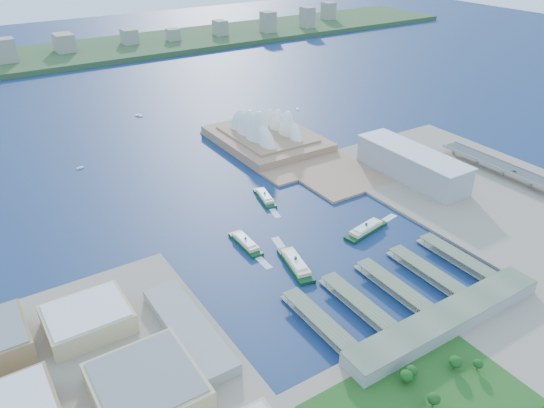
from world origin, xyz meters
TOP-DOWN VIEW (x-y plane):
  - ground at (0.00, 0.00)m, footprint 3000.00×3000.00m
  - south_land at (0.00, -210.00)m, footprint 720.00×180.00m
  - east_land at (240.00, -50.00)m, footprint 240.00×500.00m
  - peninsula at (107.50, 260.00)m, footprint 135.00×220.00m
  - far_shore at (0.00, 980.00)m, footprint 2200.00×260.00m
  - opera_house at (105.00, 280.00)m, footprint 134.00×180.00m
  - toaster_building at (195.00, 80.00)m, footprint 45.00×155.00m
  - west_buildings at (-250.00, -70.00)m, footprint 200.00×280.00m
  - ferry_wharves at (14.00, -75.00)m, footprint 184.00×90.00m
  - terminal_building at (15.00, -135.00)m, footprint 200.00×28.00m
  - park at (-60.00, -190.00)m, footprint 150.00×110.00m
  - far_skyline at (0.00, 960.00)m, footprint 1900.00×140.00m
  - ferry_a at (-59.53, 60.53)m, footprint 14.22×51.80m
  - ferry_b at (9.88, 134.32)m, footprint 23.78×52.02m
  - ferry_c at (-38.28, 1.95)m, footprint 28.09×62.79m
  - ferry_d at (61.10, 13.21)m, footprint 59.21×25.56m
  - boat_b at (-151.05, 340.50)m, footprint 9.51×4.20m
  - boat_c at (231.55, 381.01)m, footprint 8.54×11.33m
  - boat_e at (-11.55, 495.66)m, footprint 9.97×12.91m
  - car_c at (296.00, 3.16)m, footprint 2.06×5.08m

SIDE VIEW (x-z plane):
  - ground at x=0.00m, z-range 0.00..0.00m
  - boat_b at x=-151.05m, z-range 0.00..2.49m
  - boat_c at x=231.55m, z-range 0.00..2.53m
  - south_land at x=0.00m, z-range 0.00..3.00m
  - east_land at x=240.00m, z-range 0.00..3.00m
  - peninsula at x=107.50m, z-range 0.00..3.00m
  - boat_e at x=-11.55m, z-range 0.00..3.10m
  - ferry_wharves at x=14.00m, z-range 0.00..9.30m
  - ferry_b at x=9.88m, z-range 0.00..9.53m
  - ferry_a at x=-59.53m, z-range 0.00..9.74m
  - ferry_d at x=61.10m, z-range 0.00..10.87m
  - ferry_c at x=-38.28m, z-range 0.00..11.51m
  - far_shore at x=0.00m, z-range 0.00..12.00m
  - terminal_building at x=15.00m, z-range 3.00..15.00m
  - park at x=-60.00m, z-range 3.00..19.00m
  - car_c at x=296.00m, z-range 14.85..16.32m
  - west_buildings at x=-250.00m, z-range 3.00..30.00m
  - toaster_building at x=195.00m, z-range 3.00..38.00m
  - opera_house at x=105.00m, z-range 3.00..61.00m
  - far_skyline at x=0.00m, z-range 12.00..67.00m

